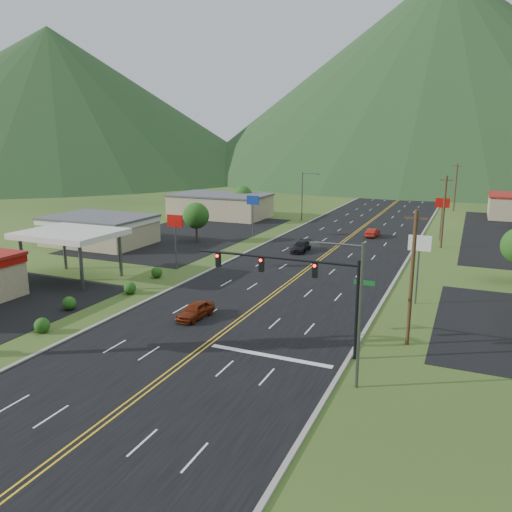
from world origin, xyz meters
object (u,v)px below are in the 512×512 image
at_px(car_dark_mid, 301,247).
at_px(gas_canopy, 70,235).
at_px(streetlight_east, 355,306).
at_px(streetlight_west, 304,193).
at_px(car_red_near, 195,311).
at_px(car_red_far, 373,233).
at_px(traffic_signal, 301,278).

bearing_deg(car_dark_mid, gas_canopy, -129.84).
bearing_deg(car_dark_mid, streetlight_east, -67.58).
distance_m(streetlight_west, car_dark_mid, 27.01).
height_order(car_red_near, car_red_far, car_red_near).
bearing_deg(car_red_far, traffic_signal, 98.60).
bearing_deg(traffic_signal, streetlight_west, 107.97).
bearing_deg(gas_canopy, streetlight_west, 77.87).
bearing_deg(car_red_far, gas_canopy, 60.26).
relative_size(streetlight_west, car_red_near, 2.21).
bearing_deg(gas_canopy, car_red_far, 55.77).
distance_m(traffic_signal, car_dark_mid, 32.58).
relative_size(traffic_signal, car_red_near, 3.21).
relative_size(streetlight_east, streetlight_west, 1.00).
bearing_deg(streetlight_east, car_dark_mid, 113.20).
relative_size(streetlight_east, car_red_near, 2.21).
height_order(gas_canopy, car_dark_mid, gas_canopy).
relative_size(streetlight_west, car_red_far, 2.23).
distance_m(traffic_signal, streetlight_west, 58.88).
distance_m(gas_canopy, car_red_far, 45.07).
relative_size(car_red_near, car_dark_mid, 0.88).
xyz_separation_m(streetlight_west, car_red_near, (8.08, -53.46, -4.49)).
distance_m(streetlight_west, car_red_far, 19.03).
height_order(streetlight_east, streetlight_west, same).
bearing_deg(gas_canopy, car_dark_mid, 50.94).
bearing_deg(streetlight_west, car_red_far, -36.16).
distance_m(streetlight_east, car_dark_mid, 37.92).
xyz_separation_m(streetlight_west, car_red_far, (14.92, -10.91, -4.52)).
distance_m(car_red_near, car_red_far, 43.10).
bearing_deg(gas_canopy, car_red_near, -16.53).
bearing_deg(car_dark_mid, traffic_signal, -72.46).
xyz_separation_m(traffic_signal, streetlight_west, (-18.16, 56.00, -0.15)).
bearing_deg(car_red_far, streetlight_east, 103.67).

